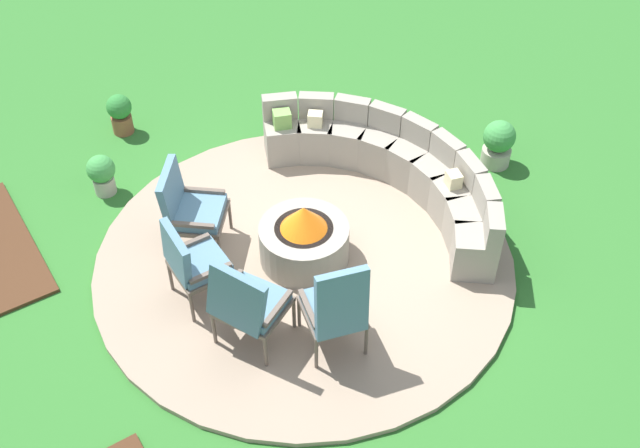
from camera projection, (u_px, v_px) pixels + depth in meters
ground_plane at (304, 261)px, 8.31m from camera, size 24.00×24.00×0.00m
patio_circle at (304, 259)px, 8.29m from camera, size 4.49×4.49×0.06m
fire_pit at (304, 239)px, 8.08m from camera, size 0.95×0.95×0.72m
curved_stone_bench at (393, 169)px, 8.86m from camera, size 3.32×1.58×0.78m
lounge_chair_front_left at (189, 207)px, 8.06m from camera, size 0.83×0.84×1.03m
lounge_chair_front_right at (192, 261)px, 7.48m from camera, size 0.57×0.53×1.03m
lounge_chair_back_left at (247, 303)px, 7.07m from camera, size 0.81×0.81×1.11m
lounge_chair_back_right at (336, 307)px, 7.00m from camera, size 0.70×0.65×1.15m
potted_plant_0 at (102, 173)px, 8.95m from camera, size 0.33×0.33×0.52m
potted_plant_1 at (120, 113)px, 9.81m from camera, size 0.32×0.32×0.55m
potted_plant_3 at (498, 142)px, 9.31m from camera, size 0.39×0.39×0.61m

